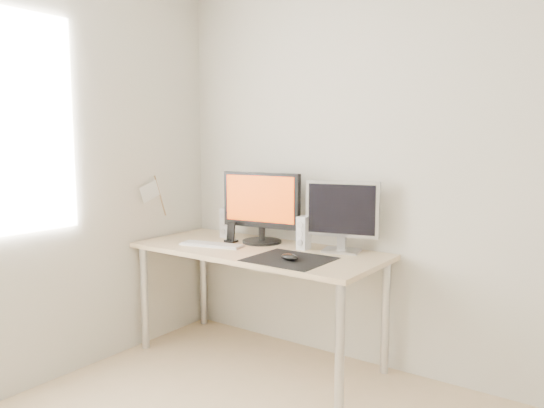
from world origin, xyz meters
The scene contains 11 objects.
wall_back centered at (0.00, 1.75, 1.25)m, with size 3.50×3.50×0.00m, color beige.
mousepad centered at (-0.60, 1.24, 0.73)m, with size 0.45×0.40×0.00m, color black.
mouse centered at (-0.58, 1.21, 0.75)m, with size 0.11×0.06×0.04m, color black.
desk centered at (-0.93, 1.38, 0.65)m, with size 1.60×0.70×0.73m.
main_monitor centered at (-1.02, 1.53, 0.98)m, with size 0.55×0.29×0.47m.
second_monitor centered at (-0.45, 1.59, 0.97)m, with size 0.45×0.21×0.43m.
speaker_left centered at (-1.33, 1.55, 0.83)m, with size 0.07×0.08×0.21m.
speaker_right centered at (-0.68, 1.52, 0.83)m, with size 0.07×0.08×0.21m.
keyboard centered at (-1.22, 1.27, 0.74)m, with size 0.44×0.20×0.02m.
phone_dock centered at (-1.20, 1.44, 0.77)m, with size 0.08×0.06×0.13m.
pennant centered at (-1.72, 1.24, 1.05)m, with size 0.01×0.23×0.29m.
Camera 1 is at (1.03, -1.23, 1.42)m, focal length 35.00 mm.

